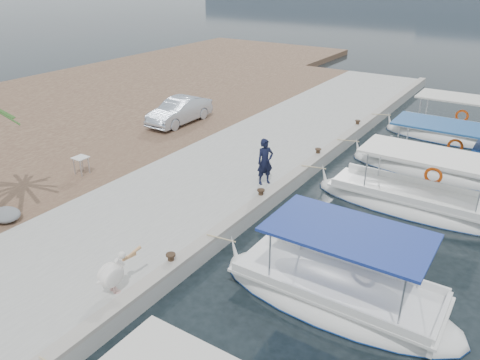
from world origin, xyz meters
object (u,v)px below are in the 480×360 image
object	(u,v)px
pelican	(113,274)
fishing_caique_b	(335,297)
parked_car	(179,111)
fishing_caique_e	(449,136)
fishing_caique_c	(414,205)
fisherman	(265,162)
fishing_caique_d	(442,170)

from	to	relation	value
pelican	fishing_caique_b	bearing A→B (deg)	35.30
parked_car	fishing_caique_e	bearing A→B (deg)	28.99
fishing_caique_c	fishing_caique_e	bearing A→B (deg)	93.31
fisherman	fishing_caique_b	bearing A→B (deg)	-99.66
fishing_caique_b	fishing_caique_c	size ratio (longest dim) A/B	0.89
fishing_caique_b	fisherman	world-z (taller)	fisherman
fishing_caique_b	fisherman	distance (m)	6.76
fishing_caique_c	fishing_caique_e	distance (m)	8.91
fishing_caique_c	pelican	xyz separation A→B (m)	(-5.19, -9.99, 0.91)
fishing_caique_b	fisherman	xyz separation A→B (m)	(-4.86, 4.51, 1.29)
fishing_caique_b	fishing_caique_d	distance (m)	10.46
fishing_caique_c	fishing_caique_e	size ratio (longest dim) A/B	1.16
fishing_caique_c	fishing_caique_e	xyz separation A→B (m)	(-0.51, 8.90, 0.00)
fishing_caique_e	fisherman	world-z (taller)	fisherman
fishing_caique_c	pelican	bearing A→B (deg)	-117.45
fishing_caique_d	fishing_caique_e	bearing A→B (deg)	97.91
fishing_caique_b	pelican	world-z (taller)	fishing_caique_b
fisherman	pelican	bearing A→B (deg)	-146.23
fishing_caique_e	fishing_caique_d	bearing A→B (deg)	-82.09
fishing_caique_c	fishing_caique_d	xyz separation A→B (m)	(0.19, 3.84, 0.06)
pelican	fisherman	size ratio (longest dim) A/B	0.74
fishing_caique_c	fishing_caique_d	bearing A→B (deg)	87.20
fishing_caique_e	fisherman	xyz separation A→B (m)	(-4.75, -10.99, 1.29)
fishing_caique_b	parked_car	xyz separation A→B (m)	(-12.60, 8.67, 1.05)
fishing_caique_d	fisherman	xyz separation A→B (m)	(-5.45, -5.93, 1.23)
fisherman	fishing_caique_d	bearing A→B (deg)	-9.41
fishing_caique_c	fisherman	world-z (taller)	fisherman
fishing_caique_c	pelican	world-z (taller)	fishing_caique_c
fishing_caique_e	pelican	distance (m)	19.47
fishing_caique_d	fishing_caique_e	world-z (taller)	same
fishing_caique_c	parked_car	distance (m)	13.21
fishing_caique_b	fishing_caique_c	distance (m)	6.61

